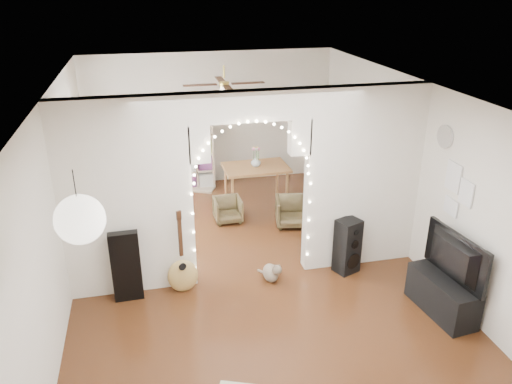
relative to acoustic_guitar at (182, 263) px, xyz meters
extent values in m
plane|color=black|center=(1.01, 0.25, -0.46)|extent=(7.50, 7.50, 0.00)
cube|color=white|center=(1.01, 0.25, 2.24)|extent=(5.00, 7.50, 0.02)
cube|color=silver|center=(1.01, 4.00, 0.89)|extent=(5.00, 0.02, 2.70)
cube|color=silver|center=(-1.49, 0.25, 0.89)|extent=(0.02, 7.50, 2.70)
cube|color=silver|center=(3.51, 0.25, 0.89)|extent=(0.02, 7.50, 2.70)
cube|color=silver|center=(-0.64, 0.25, 0.89)|extent=(1.70, 0.20, 2.70)
cube|color=silver|center=(2.66, 0.25, 0.89)|extent=(1.70, 0.20, 2.70)
cube|color=silver|center=(1.01, 0.25, 2.04)|extent=(1.60, 0.20, 0.40)
cube|color=white|center=(-1.46, 2.05, 1.04)|extent=(0.04, 1.20, 1.40)
cylinder|color=white|center=(3.49, -0.35, 1.64)|extent=(0.03, 0.31, 0.31)
sphere|color=white|center=(-0.89, -2.15, 1.79)|extent=(0.40, 0.40, 0.40)
cube|color=black|center=(-0.73, 0.00, 0.05)|extent=(0.39, 0.14, 1.00)
ellipsoid|color=#B18C46|center=(0.00, 0.00, -0.02)|extent=(0.44, 0.30, 0.50)
cube|color=black|center=(0.00, 0.00, 0.40)|extent=(0.06, 0.05, 0.57)
cube|color=black|center=(0.00, 0.00, 0.71)|extent=(0.07, 0.05, 0.13)
ellipsoid|color=brown|center=(1.24, 0.00, -0.34)|extent=(0.34, 0.40, 0.24)
sphere|color=brown|center=(1.30, -0.13, -0.21)|extent=(0.19, 0.19, 0.14)
cone|color=brown|center=(1.27, -0.13, -0.14)|extent=(0.04, 0.04, 0.05)
cone|color=brown|center=(1.34, -0.13, -0.14)|extent=(0.04, 0.04, 0.05)
cylinder|color=brown|center=(1.17, 0.17, -0.42)|extent=(0.12, 0.22, 0.07)
cube|color=black|center=(2.39, 0.00, -0.04)|extent=(0.40, 0.38, 0.83)
cylinder|color=black|center=(2.45, -0.13, -0.22)|extent=(0.23, 0.11, 0.24)
cylinder|color=black|center=(2.45, -0.13, 0.05)|extent=(0.13, 0.07, 0.13)
cylinder|color=black|center=(2.45, -0.13, 0.24)|extent=(0.08, 0.05, 0.07)
cube|color=black|center=(3.21, -1.21, -0.21)|extent=(0.51, 1.04, 0.50)
imported|color=black|center=(3.21, -1.21, 0.35)|extent=(0.26, 1.08, 0.62)
cube|color=tan|center=(0.28, 3.75, 0.27)|extent=(1.44, 0.89, 1.46)
cube|color=brown|center=(1.64, 2.66, 0.27)|extent=(1.22, 0.83, 0.05)
cylinder|color=brown|center=(1.13, 2.33, -0.10)|extent=(0.05, 0.05, 0.70)
cylinder|color=brown|center=(2.17, 2.36, -0.10)|extent=(0.05, 0.05, 0.70)
cylinder|color=brown|center=(1.11, 2.97, -0.10)|extent=(0.05, 0.05, 0.70)
cylinder|color=brown|center=(2.15, 2.99, -0.10)|extent=(0.05, 0.05, 0.70)
imported|color=white|center=(1.64, 2.66, 0.39)|extent=(0.19, 0.19, 0.19)
imported|color=#4E4227|center=(0.98, 2.02, -0.24)|extent=(0.48, 0.49, 0.44)
imported|color=#4E4227|center=(2.04, 1.62, -0.20)|extent=(0.64, 0.65, 0.51)
camera|label=1|loc=(-0.33, -5.90, 3.54)|focal=35.00mm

